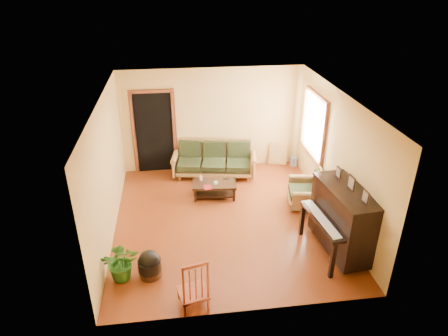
{
  "coord_description": "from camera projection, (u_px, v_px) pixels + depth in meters",
  "views": [
    {
      "loc": [
        -0.94,
        -6.88,
        4.7
      ],
      "look_at": [
        -0.01,
        0.2,
        1.1
      ],
      "focal_mm": 32.0,
      "sensor_mm": 36.0,
      "label": 1
    }
  ],
  "objects": [
    {
      "name": "armchair",
      "position": [
        305.0,
        189.0,
        8.64
      ],
      "size": [
        0.91,
        0.94,
        0.82
      ],
      "primitive_type": "cube",
      "rotation": [
        0.0,
        0.0,
        -0.18
      ],
      "color": "olive",
      "rests_on": "floor"
    },
    {
      "name": "ceramic_crock",
      "position": [
        294.0,
        161.0,
        10.54
      ],
      "size": [
        0.22,
        0.22,
        0.23
      ],
      "primitive_type": "cylinder",
      "rotation": [
        0.0,
        0.0,
        0.28
      ],
      "color": "#324F98",
      "rests_on": "floor"
    },
    {
      "name": "remote",
      "position": [
        226.0,
        179.0,
        9.15
      ],
      "size": [
        0.14,
        0.05,
        0.01
      ],
      "primitive_type": "cube",
      "rotation": [
        0.0,
        0.0,
        -0.1
      ],
      "color": "black",
      "rests_on": "coffee_table"
    },
    {
      "name": "leaning_frame",
      "position": [
        278.0,
        154.0,
        10.5
      ],
      "size": [
        0.48,
        0.2,
        0.63
      ],
      "primitive_type": "cube",
      "rotation": [
        0.0,
        0.0,
        -0.21
      ],
      "color": "gold",
      "rests_on": "floor"
    },
    {
      "name": "footstool",
      "position": [
        150.0,
        267.0,
        6.72
      ],
      "size": [
        0.41,
        0.41,
        0.37
      ],
      "primitive_type": "cylinder",
      "rotation": [
        0.0,
        0.0,
        0.05
      ],
      "color": "black",
      "rests_on": "floor"
    },
    {
      "name": "candle",
      "position": [
        201.0,
        178.0,
        9.08
      ],
      "size": [
        0.08,
        0.08,
        0.11
      ],
      "primitive_type": "cylinder",
      "rotation": [
        0.0,
        0.0,
        0.37
      ],
      "color": "silver",
      "rests_on": "coffee_table"
    },
    {
      "name": "floor",
      "position": [
        226.0,
        219.0,
        8.32
      ],
      "size": [
        5.0,
        5.0,
        0.0
      ],
      "primitive_type": "plane",
      "color": "#5A210B",
      "rests_on": "ground"
    },
    {
      "name": "potted_plant",
      "position": [
        122.0,
        261.0,
        6.61
      ],
      "size": [
        0.64,
        0.56,
        0.69
      ],
      "primitive_type": "imported",
      "rotation": [
        0.0,
        0.0,
        0.04
      ],
      "color": "#29621C",
      "rests_on": "floor"
    },
    {
      "name": "sofa",
      "position": [
        214.0,
        160.0,
        9.89
      ],
      "size": [
        2.14,
        1.16,
        0.87
      ],
      "primitive_type": "cube",
      "rotation": [
        0.0,
        0.0,
        -0.16
      ],
      "color": "olive",
      "rests_on": "floor"
    },
    {
      "name": "coffee_table",
      "position": [
        214.0,
        190.0,
        9.07
      ],
      "size": [
        1.02,
        0.62,
        0.35
      ],
      "primitive_type": "cube",
      "rotation": [
        0.0,
        0.0,
        -0.09
      ],
      "color": "black",
      "rests_on": "floor"
    },
    {
      "name": "book",
      "position": [
        204.0,
        188.0,
        8.77
      ],
      "size": [
        0.17,
        0.22,
        0.02
      ],
      "primitive_type": "imported",
      "rotation": [
        0.0,
        0.0,
        0.05
      ],
      "color": "maroon",
      "rests_on": "coffee_table"
    },
    {
      "name": "piano",
      "position": [
        343.0,
        221.0,
        7.13
      ],
      "size": [
        1.01,
        1.55,
        1.29
      ],
      "primitive_type": "cube",
      "rotation": [
        0.0,
        0.0,
        0.1
      ],
      "color": "black",
      "rests_on": "floor"
    },
    {
      "name": "window",
      "position": [
        314.0,
        125.0,
        9.05
      ],
      "size": [
        0.12,
        1.36,
        1.46
      ],
      "primitive_type": "cube",
      "color": "white",
      "rests_on": "right_wall"
    },
    {
      "name": "red_chair",
      "position": [
        192.0,
        281.0,
        6.03
      ],
      "size": [
        0.53,
        0.56,
        0.93
      ],
      "primitive_type": "cube",
      "rotation": [
        0.0,
        0.0,
        0.23
      ],
      "color": "maroon",
      "rests_on": "floor"
    },
    {
      "name": "doorway",
      "position": [
        154.0,
        133.0,
        9.89
      ],
      "size": [
        1.08,
        0.16,
        2.05
      ],
      "primitive_type": "cube",
      "color": "black",
      "rests_on": "floor"
    },
    {
      "name": "glass_jar",
      "position": [
        216.0,
        183.0,
        8.94
      ],
      "size": [
        0.11,
        0.11,
        0.06
      ],
      "primitive_type": "cylinder",
      "rotation": [
        0.0,
        0.0,
        -0.42
      ],
      "color": "white",
      "rests_on": "coffee_table"
    }
  ]
}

